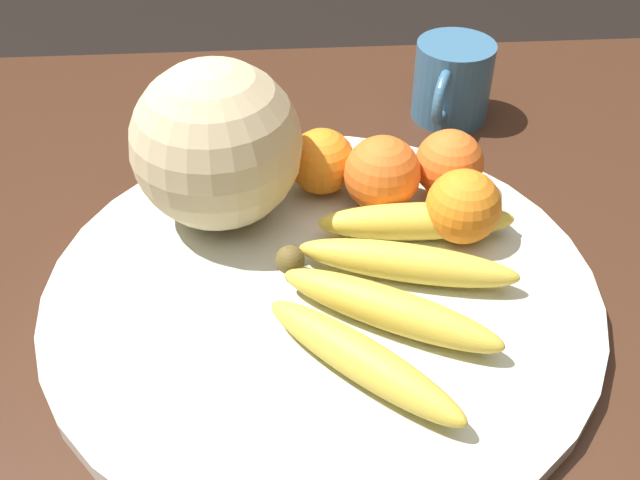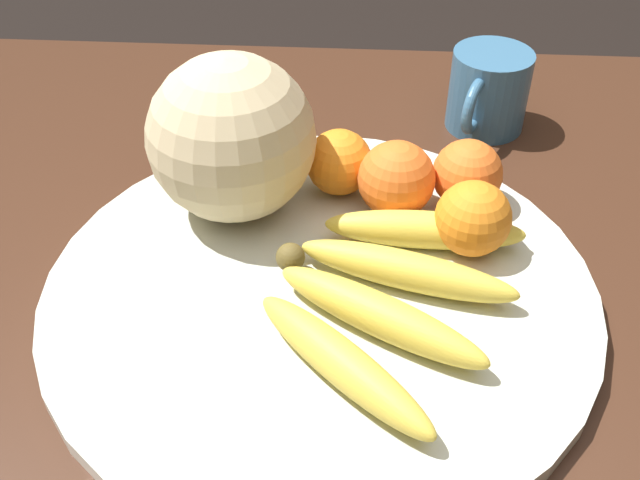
% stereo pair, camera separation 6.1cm
% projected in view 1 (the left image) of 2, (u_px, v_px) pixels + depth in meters
% --- Properties ---
extents(kitchen_table, '(1.60, 1.01, 0.74)m').
position_uv_depth(kitchen_table, '(286.00, 379.00, 0.69)').
color(kitchen_table, '#3D2316').
rests_on(kitchen_table, ground_plane).
extents(fruit_bowl, '(0.48, 0.48, 0.02)m').
position_uv_depth(fruit_bowl, '(320.00, 291.00, 0.65)').
color(fruit_bowl, beige).
rests_on(fruit_bowl, kitchen_table).
extents(melon, '(0.16, 0.16, 0.16)m').
position_uv_depth(melon, '(215.00, 145.00, 0.67)').
color(melon, beige).
rests_on(melon, fruit_bowl).
extents(banana_bunch, '(0.24, 0.26, 0.03)m').
position_uv_depth(banana_bunch, '(392.00, 284.00, 0.62)').
color(banana_bunch, brown).
rests_on(banana_bunch, fruit_bowl).
extents(orange_front_left, '(0.07, 0.07, 0.07)m').
position_uv_depth(orange_front_left, '(320.00, 162.00, 0.73)').
color(orange_front_left, orange).
rests_on(orange_front_left, fruit_bowl).
extents(orange_front_right, '(0.07, 0.07, 0.07)m').
position_uv_depth(orange_front_right, '(462.00, 207.00, 0.67)').
color(orange_front_right, orange).
rests_on(orange_front_right, fruit_bowl).
extents(orange_mid_center, '(0.07, 0.07, 0.07)m').
position_uv_depth(orange_mid_center, '(381.00, 174.00, 0.71)').
color(orange_mid_center, orange).
rests_on(orange_mid_center, fruit_bowl).
extents(orange_back_left, '(0.07, 0.07, 0.07)m').
position_uv_depth(orange_back_left, '(448.00, 164.00, 0.72)').
color(orange_back_left, orange).
rests_on(orange_back_left, fruit_bowl).
extents(ceramic_mug, '(0.09, 0.12, 0.09)m').
position_uv_depth(ceramic_mug, '(451.00, 82.00, 0.86)').
color(ceramic_mug, '#386689').
rests_on(ceramic_mug, kitchen_table).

